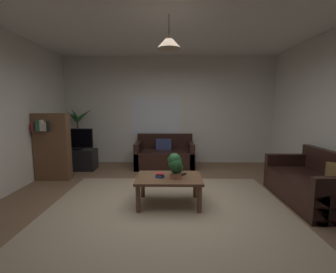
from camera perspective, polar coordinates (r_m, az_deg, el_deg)
The scene contains 19 objects.
floor at distance 3.74m, azimuth -0.06°, elevation -16.96°, with size 5.59×5.56×0.02m, color brown.
rug at distance 3.55m, azimuth -0.10°, elevation -18.09°, with size 3.63×3.06×0.01m, color tan.
wall_back at distance 6.21m, azimuth 0.27°, elevation 6.47°, with size 5.71×0.06×2.85m, color silver.
ceiling at distance 3.65m, azimuth -0.06°, elevation 28.71°, with size 5.59×5.56×0.02m, color white.
window_pane at distance 6.20m, azimuth -3.20°, elevation 5.14°, with size 1.30×0.01×1.02m, color white.
couch_under_window at distance 5.84m, azimuth -0.84°, elevation -4.95°, with size 1.45×0.83×0.82m.
couch_right_side at distance 4.40m, azimuth 32.29°, elevation -10.35°, with size 0.83×1.55×0.82m.
coffee_table at distance 3.64m, azimuth 0.22°, elevation -11.08°, with size 1.01×0.69×0.45m.
book_on_table_0 at distance 3.59m, azimuth -2.06°, elevation -9.96°, with size 0.11×0.11×0.03m, color #2D4C8C.
book_on_table_1 at distance 3.59m, azimuth -2.02°, elevation -9.58°, with size 0.13×0.08×0.02m, color #2D4C8C.
book_on_table_2 at distance 3.59m, azimuth -2.03°, elevation -9.21°, with size 0.12×0.11×0.02m, color #B22D2D.
remote_on_table_0 at distance 3.71m, azimuth 3.62°, elevation -9.43°, with size 0.05×0.16×0.02m, color black.
remote_on_table_1 at distance 3.60m, azimuth 2.65°, elevation -9.96°, with size 0.05×0.16×0.02m, color black.
potted_plant_on_table at distance 3.52m, azimuth 1.88°, elevation -7.11°, with size 0.24×0.25×0.38m.
tv_stand at distance 6.03m, azimuth -21.72°, elevation -5.35°, with size 0.90×0.44×0.50m, color black.
tv at distance 5.92m, azimuth -22.04°, elevation -0.55°, with size 0.82×0.16×0.51m.
potted_palm_corner at distance 6.51m, azimuth -21.39°, elevation -0.96°, with size 0.72×0.85×1.54m.
bookshelf_corner at distance 5.33m, azimuth -26.96°, elevation -2.15°, with size 0.70×0.31×1.40m.
pendant_lamp at distance 3.57m, azimuth 0.24°, elevation 22.59°, with size 0.35×0.35×0.48m.
Camera 1 is at (0.04, -3.40, 1.54)m, focal length 24.44 mm.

